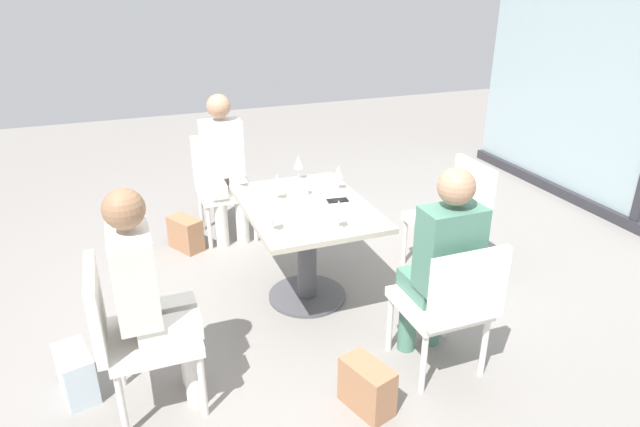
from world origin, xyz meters
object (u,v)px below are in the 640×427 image
Objects in this scene: dining_table_main at (307,233)px; handbag_0 at (186,234)px; person_front_right at (149,291)px; wine_glass_4 at (339,209)px; person_far_right at (442,260)px; chair_side_end at (223,180)px; coffee_cup at (303,189)px; chair_far_right at (449,301)px; chair_front_right at (132,329)px; wine_glass_5 at (238,170)px; wine_glass_1 at (272,211)px; handbag_1 at (367,387)px; wine_glass_2 at (277,182)px; wine_glass_0 at (338,172)px; person_side_end at (224,162)px; chair_near_window at (454,211)px; wine_glass_3 at (298,163)px; cell_phone_on_table at (338,200)px; handbag_2 at (76,374)px.

dining_table_main reaches higher than handbag_0.
person_front_right is 1.20m from wine_glass_4.
chair_side_end is at bearing -160.81° from person_far_right.
handbag_0 is (-0.91, -0.75, -0.64)m from coffee_cup.
handbag_0 is (-2.14, -1.18, -0.36)m from chair_far_right.
wine_glass_5 is (-1.19, 0.85, 0.37)m from chair_front_right.
coffee_cup is (-0.49, 0.37, -0.09)m from wine_glass_1.
wine_glass_2 is at bearing 165.82° from handbag_1.
chair_front_right is 4.70× the size of wine_glass_0.
wine_glass_5 is (-1.19, 0.74, 0.16)m from person_front_right.
dining_table_main is at bearing 13.48° from chair_side_end.
handbag_0 is at bearing -140.66° from coffee_cup.
dining_table_main is 1.25m from person_side_end.
person_front_right reaches higher than handbag_1.
wine_glass_0 reaches higher than chair_near_window.
wine_glass_3 is at bearing 141.39° from wine_glass_2.
chair_side_end is at bearing -161.63° from chair_far_right.
cell_phone_on_table is (-0.30, 0.55, -0.13)m from wine_glass_1.
cell_phone_on_table is (-0.69, 1.31, 0.03)m from person_front_right.
cell_phone_on_table is at bearing -89.31° from chair_near_window.
person_far_right reaches higher than handbag_0.
person_side_end is 1.53m from wine_glass_1.
chair_far_right is 0.66m from handbag_1.
wine_glass_5 is 0.62× the size of handbag_2.
handbag_0 is 1.00× the size of handbag_2.
coffee_cup is at bearing -128.61° from cell_phone_on_table.
wine_glass_2 is (1.15, 0.16, 0.37)m from chair_side_end.
wine_glass_2 is 1.00× the size of wine_glass_5.
person_front_right is 14.00× the size of coffee_cup.
chair_near_window is 4.70× the size of wine_glass_2.
wine_glass_0 is (1.12, 0.63, 0.37)m from chair_side_end.
wine_glass_1 is 1.00× the size of wine_glass_4.
wine_glass_5 is at bearing -150.21° from person_far_right.
person_far_right is 1.58m from person_front_right.
person_far_right and person_front_right have the same top height.
chair_front_right is 1.27m from handbag_1.
handbag_2 is (0.68, -1.84, -0.72)m from wine_glass_0.
person_side_end and person_far_right have the same top height.
person_front_right reaches higher than wine_glass_4.
handbag_0 is at bearing -131.46° from wine_glass_0.
cell_phone_on_table is at bearing 44.37° from coffee_cup.
person_side_end is at bearing -159.91° from person_far_right.
handbag_1 is at bearing -47.65° from chair_near_window.
chair_near_window is at bearing 85.81° from handbag_2.
chair_near_window is at bearing 83.30° from wine_glass_2.
handbag_0 is (-1.79, 0.49, -0.36)m from chair_front_right.
cell_phone_on_table reaches higher than handbag_2.
chair_side_end reaches higher than handbag_0.
wine_glass_1 is at bearing -19.97° from wine_glass_2.
wine_glass_2 reaches higher than handbag_2.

